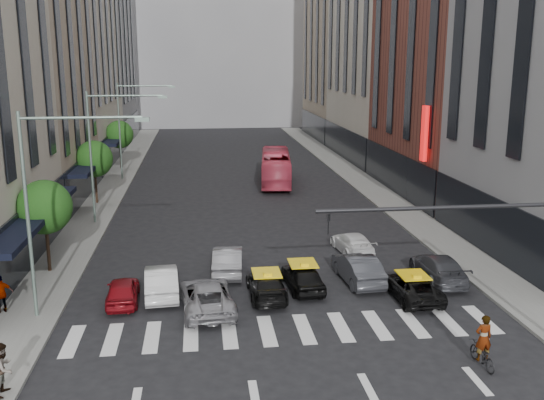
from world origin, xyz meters
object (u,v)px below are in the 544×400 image
object	(u,v)px
car_white_front	(161,281)
motorcycle	(482,355)
pedestrian_far	(1,294)
streetlamp_mid	(104,140)
streetlamp_far	(129,118)
taxi_center	(303,277)
streetlamp_near	(48,188)
pedestrian_near	(3,368)
taxi_left	(267,285)
bus	(276,167)
car_red	(123,291)

from	to	relation	value
car_white_front	motorcycle	world-z (taller)	car_white_front
pedestrian_far	streetlamp_mid	bearing A→B (deg)	-127.24
streetlamp_far	taxi_center	world-z (taller)	streetlamp_far
streetlamp_far	taxi_center	bearing A→B (deg)	-69.27
streetlamp_near	streetlamp_mid	size ratio (longest dim) A/B	1.00
streetlamp_near	pedestrian_far	world-z (taller)	streetlamp_near
pedestrian_far	car_white_front	bearing A→B (deg)	164.70
streetlamp_far	pedestrian_near	distance (m)	38.87
streetlamp_far	pedestrian_near	world-z (taller)	streetlamp_far
pedestrian_near	pedestrian_far	distance (m)	7.45
car_white_front	taxi_left	xyz separation A→B (m)	(5.05, -0.89, -0.12)
taxi_center	taxi_left	bearing A→B (deg)	18.05
streetlamp_near	motorcycle	world-z (taller)	streetlamp_near
streetlamp_far	motorcycle	world-z (taller)	streetlamp_far
motorcycle	pedestrian_far	bearing A→B (deg)	-23.56
taxi_left	taxi_center	size ratio (longest dim) A/B	1.06
pedestrian_near	bus	bearing A→B (deg)	-14.83
streetlamp_near	streetlamp_mid	distance (m)	16.00
streetlamp_far	car_red	size ratio (longest dim) A/B	2.48
bus	taxi_center	bearing A→B (deg)	92.22
streetlamp_mid	taxi_left	world-z (taller)	streetlamp_mid
car_red	motorcycle	bearing A→B (deg)	148.21
pedestrian_far	streetlamp_near	bearing A→B (deg)	140.02
streetlamp_far	bus	size ratio (longest dim) A/B	0.83
streetlamp_mid	streetlamp_far	world-z (taller)	same
car_red	motorcycle	xyz separation A→B (m)	(14.03, -7.82, -0.16)
bus	motorcycle	world-z (taller)	bus
streetlamp_near	motorcycle	distance (m)	18.71
pedestrian_near	pedestrian_far	world-z (taller)	pedestrian_near
streetlamp_far	taxi_center	size ratio (longest dim) A/B	2.27
streetlamp_near	pedestrian_far	size ratio (longest dim) A/B	5.21
streetlamp_far	taxi_left	xyz separation A→B (m)	(9.44, -30.79, -5.29)
car_white_front	pedestrian_near	world-z (taller)	pedestrian_near
streetlamp_near	bus	bearing A→B (deg)	64.92
car_white_front	bus	xyz separation A→B (m)	(9.02, 26.57, 0.78)
taxi_left	bus	xyz separation A→B (m)	(3.97, 27.46, 0.89)
streetlamp_near	taxi_center	xyz separation A→B (m)	(11.35, 2.02, -5.23)
streetlamp_mid	car_white_front	distance (m)	15.47
taxi_left	taxi_center	distance (m)	2.07
car_red	pedestrian_far	distance (m)	5.27
bus	pedestrian_far	bearing A→B (deg)	67.07
car_white_front	taxi_center	size ratio (longest dim) A/B	1.12
bus	pedestrian_near	bearing A→B (deg)	75.31
streetlamp_mid	taxi_center	xyz separation A→B (m)	(11.35, -13.98, -5.23)
car_red	motorcycle	size ratio (longest dim) A/B	2.07
taxi_center	motorcycle	bearing A→B (deg)	116.95
streetlamp_near	car_white_front	size ratio (longest dim) A/B	2.03
streetlamp_mid	taxi_left	xyz separation A→B (m)	(9.44, -14.79, -5.29)
streetlamp_mid	car_red	world-z (taller)	streetlamp_mid
taxi_center	motorcycle	world-z (taller)	taxi_center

